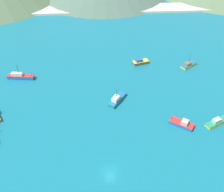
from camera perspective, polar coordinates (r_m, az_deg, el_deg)
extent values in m
cube|color=#146B7F|center=(90.00, -1.42, -0.87)|extent=(260.00, 280.00, 0.50)
cube|color=#1E5BA8|center=(105.74, -19.56, 3.95)|extent=(10.35, 3.20, 1.24)
cube|color=red|center=(105.36, -19.65, 4.27)|extent=(10.56, 3.26, 0.20)
cube|color=beige|center=(105.50, -20.36, 4.58)|extent=(4.44, 2.00, 1.15)
cylinder|color=#4C3823|center=(103.28, -17.38, 4.59)|extent=(0.71, 0.20, 1.67)
cylinder|color=#4C3823|center=(103.97, -20.21, 5.63)|extent=(0.19, 0.19, 3.50)
cube|color=gold|center=(87.54, 22.56, -5.29)|extent=(9.53, 6.04, 0.82)
cube|color=#238C5B|center=(87.21, 22.64, -5.05)|extent=(9.72, 6.17, 0.20)
cube|color=#B2ADA3|center=(86.03, 22.21, -5.02)|extent=(3.07, 2.60, 1.08)
cube|color=#198466|center=(88.80, 1.18, -0.88)|extent=(6.82, 8.49, 0.99)
cube|color=#1E669E|center=(88.43, 1.18, -0.59)|extent=(6.95, 8.66, 0.20)
cube|color=silver|center=(87.20, 0.84, -0.57)|extent=(3.14, 3.44, 1.39)
cylinder|color=#4C3823|center=(86.40, 1.04, 0.63)|extent=(0.19, 0.19, 2.46)
cube|color=brown|center=(109.64, 6.35, 7.40)|extent=(6.99, 4.34, 1.13)
cube|color=gold|center=(109.30, 6.37, 7.70)|extent=(7.13, 4.42, 0.20)
cube|color=#28568C|center=(108.67, 6.00, 7.91)|extent=(3.17, 2.65, 1.06)
cube|color=gold|center=(112.08, 16.64, 6.59)|extent=(7.49, 6.20, 0.88)
cube|color=#1E669E|center=(111.81, 16.68, 6.82)|extent=(7.64, 6.32, 0.20)
cube|color=brown|center=(110.89, 16.44, 6.92)|extent=(3.21, 3.03, 0.85)
cylinder|color=#4C3823|center=(110.21, 16.81, 7.94)|extent=(0.13, 0.13, 3.44)
cube|color=#1E5BA8|center=(83.02, 15.13, -6.02)|extent=(7.65, 6.47, 0.84)
cube|color=red|center=(82.66, 15.19, -5.76)|extent=(7.80, 6.60, 0.20)
cube|color=#B2ADA3|center=(82.06, 15.87, -5.62)|extent=(2.82, 2.86, 1.23)
cylinder|color=#4C3823|center=(82.84, 13.11, -4.75)|extent=(0.49, 0.39, 1.14)
cube|color=beige|center=(165.88, -2.63, 18.71)|extent=(247.00, 14.18, 1.20)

